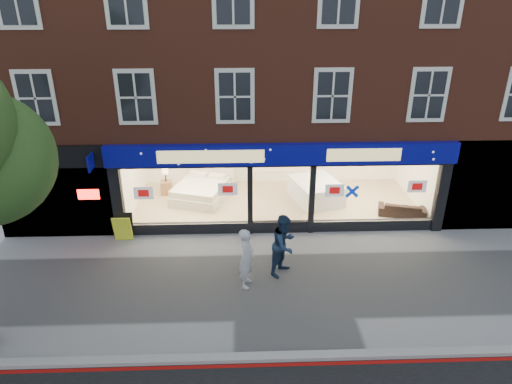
{
  "coord_description": "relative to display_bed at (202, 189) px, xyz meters",
  "views": [
    {
      "loc": [
        -1.34,
        -10.9,
        7.91
      ],
      "look_at": [
        -0.87,
        2.5,
        1.8
      ],
      "focal_mm": 32.0,
      "sensor_mm": 36.0,
      "label": 1
    }
  ],
  "objects": [
    {
      "name": "showroom_floor",
      "position": [
        2.91,
        -0.54,
        -0.42
      ],
      "size": [
        11.0,
        4.5,
        0.1
      ],
      "primitive_type": "cube",
      "color": "tan",
      "rests_on": "ground"
    },
    {
      "name": "building",
      "position": [
        2.89,
        1.14,
        6.2
      ],
      "size": [
        19.0,
        8.26,
        10.3
      ],
      "color": "brown",
      "rests_on": "ground"
    },
    {
      "name": "mattress_stack",
      "position": [
        4.51,
        -0.4,
        0.04
      ],
      "size": [
        2.14,
        2.43,
        0.81
      ],
      "rotation": [
        0.0,
        0.0,
        0.29
      ],
      "color": "white",
      "rests_on": "showroom_floor"
    },
    {
      "name": "ground",
      "position": [
        2.91,
        -5.79,
        -0.47
      ],
      "size": [
        120.0,
        120.0,
        0.0
      ],
      "primitive_type": "plane",
      "color": "gray",
      "rests_on": "ground"
    },
    {
      "name": "kerb_stone",
      "position": [
        2.91,
        -8.69,
        -0.41
      ],
      "size": [
        60.0,
        0.25,
        0.12
      ],
      "primitive_type": "cube",
      "color": "gray",
      "rests_on": "ground"
    },
    {
      "name": "kerb_line",
      "position": [
        2.91,
        -8.89,
        -0.46
      ],
      "size": [
        60.0,
        0.1,
        0.01
      ],
      "primitive_type": "cube",
      "color": "#8C0A07",
      "rests_on": "ground"
    },
    {
      "name": "a_board",
      "position": [
        -2.43,
        -3.09,
        0.01
      ],
      "size": [
        0.62,
        0.4,
        0.95
      ],
      "primitive_type": "cube",
      "rotation": [
        0.0,
        0.0,
        0.01
      ],
      "color": "yellow",
      "rests_on": "ground"
    },
    {
      "name": "pedestrian_blue",
      "position": [
        2.8,
        -5.18,
        0.49
      ],
      "size": [
        1.13,
        1.17,
        1.9
      ],
      "primitive_type": "imported",
      "rotation": [
        0.0,
        0.0,
        0.92
      ],
      "color": "#172841",
      "rests_on": "ground"
    },
    {
      "name": "bedside_table",
      "position": [
        -1.49,
        0.43,
        -0.09
      ],
      "size": [
        0.49,
        0.49,
        0.55
      ],
      "primitive_type": "cube",
      "rotation": [
        0.0,
        0.0,
        0.1
      ],
      "color": "brown",
      "rests_on": "showroom_floor"
    },
    {
      "name": "display_bed",
      "position": [
        0.0,
        0.0,
        0.0
      ],
      "size": [
        2.53,
        2.79,
        1.32
      ],
      "rotation": [
        0.0,
        0.0,
        -0.31
      ],
      "color": "silver",
      "rests_on": "showroom_floor"
    },
    {
      "name": "pedestrian_grey",
      "position": [
        1.68,
        -5.79,
        0.43
      ],
      "size": [
        0.58,
        0.74,
        1.8
      ],
      "primitive_type": "imported",
      "rotation": [
        0.0,
        0.0,
        1.32
      ],
      "color": "#B1B3B9",
      "rests_on": "ground"
    },
    {
      "name": "sofa",
      "position": [
        7.51,
        -1.81,
        -0.12
      ],
      "size": [
        1.82,
        1.08,
        0.5
      ],
      "primitive_type": "imported",
      "rotation": [
        0.0,
        0.0,
        2.88
      ],
      "color": "black",
      "rests_on": "showroom_floor"
    }
  ]
}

